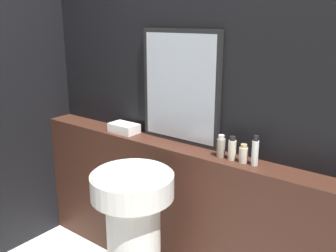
% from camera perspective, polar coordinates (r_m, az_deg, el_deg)
% --- Properties ---
extents(wall_back, '(8.00, 0.06, 2.50)m').
position_cam_1_polar(wall_back, '(2.40, 2.33, 4.62)').
color(wall_back, black).
rests_on(wall_back, ground_plane).
extents(vanity_counter, '(2.28, 0.19, 0.96)m').
position_cam_1_polar(vanity_counter, '(2.57, 0.45, -12.92)').
color(vanity_counter, '#422319').
rests_on(vanity_counter, ground_plane).
extents(pedestal_sink, '(0.46, 0.46, 0.92)m').
position_cam_1_polar(pedestal_sink, '(2.25, -5.25, -16.19)').
color(pedestal_sink, silver).
rests_on(pedestal_sink, ground_plane).
extents(mirror, '(0.57, 0.03, 0.71)m').
position_cam_1_polar(mirror, '(2.34, 1.87, 5.88)').
color(mirror, black).
rests_on(mirror, vanity_counter).
extents(towel_stack, '(0.20, 0.13, 0.06)m').
position_cam_1_polar(towel_stack, '(2.63, -6.72, -0.31)').
color(towel_stack, white).
rests_on(towel_stack, vanity_counter).
extents(shampoo_bottle, '(0.05, 0.05, 0.13)m').
position_cam_1_polar(shampoo_bottle, '(2.17, 8.08, -3.15)').
color(shampoo_bottle, gray).
rests_on(shampoo_bottle, vanity_counter).
extents(conditioner_bottle, '(0.05, 0.05, 0.14)m').
position_cam_1_polar(conditioner_bottle, '(2.14, 9.73, -3.46)').
color(conditioner_bottle, beige).
rests_on(conditioner_bottle, vanity_counter).
extents(lotion_bottle, '(0.05, 0.05, 0.11)m').
position_cam_1_polar(lotion_bottle, '(2.11, 11.42, -4.21)').
color(lotion_bottle, beige).
rests_on(lotion_bottle, vanity_counter).
extents(body_wash_bottle, '(0.04, 0.04, 0.17)m').
position_cam_1_polar(body_wash_bottle, '(2.08, 13.12, -3.83)').
color(body_wash_bottle, white).
rests_on(body_wash_bottle, vanity_counter).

